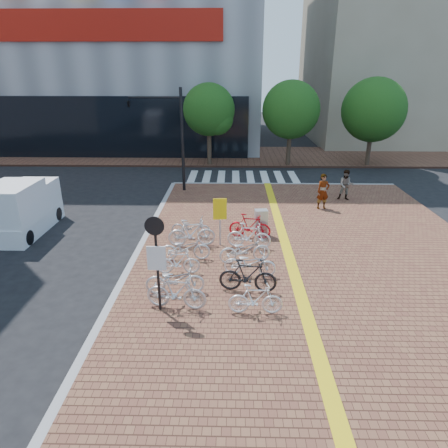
{
  "coord_description": "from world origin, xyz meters",
  "views": [
    {
      "loc": [
        -0.22,
        -12.72,
        6.91
      ],
      "look_at": [
        -0.54,
        1.79,
        1.3
      ],
      "focal_mm": 32.0,
      "sensor_mm": 36.0,
      "label": 1
    }
  ],
  "objects_px": {
    "bike_6": "(255,299)",
    "bike_8": "(250,263)",
    "bike_3": "(185,248)",
    "bike_7": "(248,276)",
    "bike_10": "(249,236)",
    "bike_5": "(191,227)",
    "bike_4": "(192,233)",
    "notice_sign": "(156,253)",
    "pedestrian_b": "(346,185)",
    "utility_box": "(261,223)",
    "box_truck": "(23,209)",
    "bike_11": "(250,226)",
    "yellow_sign": "(220,213)",
    "bike_1": "(175,279)",
    "pedestrian_a": "(323,192)",
    "bike_2": "(178,262)",
    "bike_0": "(176,292)",
    "traffic_light_pole": "(158,121)",
    "bike_9": "(245,250)"
  },
  "relations": [
    {
      "from": "bike_1",
      "to": "bike_7",
      "type": "xyz_separation_m",
      "value": [
        2.34,
        0.17,
        0.07
      ]
    },
    {
      "from": "bike_6",
      "to": "pedestrian_b",
      "type": "xyz_separation_m",
      "value": [
        5.56,
        11.26,
        0.36
      ]
    },
    {
      "from": "box_truck",
      "to": "utility_box",
      "type": "bearing_deg",
      "value": -2.89
    },
    {
      "from": "pedestrian_b",
      "to": "notice_sign",
      "type": "height_order",
      "value": "notice_sign"
    },
    {
      "from": "bike_3",
      "to": "bike_7",
      "type": "height_order",
      "value": "bike_7"
    },
    {
      "from": "bike_10",
      "to": "utility_box",
      "type": "distance_m",
      "value": 1.41
    },
    {
      "from": "bike_7",
      "to": "bike_3",
      "type": "bearing_deg",
      "value": 51.9
    },
    {
      "from": "pedestrian_b",
      "to": "bike_5",
      "type": "bearing_deg",
      "value": -133.45
    },
    {
      "from": "bike_10",
      "to": "pedestrian_a",
      "type": "bearing_deg",
      "value": -30.37
    },
    {
      "from": "bike_4",
      "to": "pedestrian_b",
      "type": "distance_m",
      "value": 10.19
    },
    {
      "from": "bike_7",
      "to": "bike_2",
      "type": "bearing_deg",
      "value": 71.06
    },
    {
      "from": "bike_11",
      "to": "utility_box",
      "type": "xyz_separation_m",
      "value": [
        0.49,
        0.25,
        0.05
      ]
    },
    {
      "from": "bike_4",
      "to": "pedestrian_a",
      "type": "height_order",
      "value": "pedestrian_a"
    },
    {
      "from": "pedestrian_a",
      "to": "bike_10",
      "type": "bearing_deg",
      "value": -142.55
    },
    {
      "from": "bike_11",
      "to": "box_truck",
      "type": "height_order",
      "value": "box_truck"
    },
    {
      "from": "utility_box",
      "to": "notice_sign",
      "type": "bearing_deg",
      "value": -120.05
    },
    {
      "from": "bike_1",
      "to": "traffic_light_pole",
      "type": "relative_size",
      "value": 0.32
    },
    {
      "from": "bike_0",
      "to": "bike_2",
      "type": "height_order",
      "value": "bike_0"
    },
    {
      "from": "bike_7",
      "to": "utility_box",
      "type": "xyz_separation_m",
      "value": [
        0.72,
        4.71,
        0.03
      ]
    },
    {
      "from": "pedestrian_b",
      "to": "bike_10",
      "type": "bearing_deg",
      "value": -118.09
    },
    {
      "from": "bike_11",
      "to": "notice_sign",
      "type": "xyz_separation_m",
      "value": [
        -2.91,
        -5.62,
        1.36
      ]
    },
    {
      "from": "pedestrian_a",
      "to": "box_truck",
      "type": "bearing_deg",
      "value": 178.64
    },
    {
      "from": "bike_0",
      "to": "bike_10",
      "type": "height_order",
      "value": "bike_0"
    },
    {
      "from": "pedestrian_b",
      "to": "bike_4",
      "type": "bearing_deg",
      "value": -128.6
    },
    {
      "from": "bike_0",
      "to": "bike_6",
      "type": "height_order",
      "value": "bike_0"
    },
    {
      "from": "notice_sign",
      "to": "bike_8",
      "type": "bearing_deg",
      "value": 38.91
    },
    {
      "from": "pedestrian_a",
      "to": "pedestrian_b",
      "type": "relative_size",
      "value": 1.09
    },
    {
      "from": "bike_4",
      "to": "notice_sign",
      "type": "bearing_deg",
      "value": 167.43
    },
    {
      "from": "bike_1",
      "to": "utility_box",
      "type": "bearing_deg",
      "value": -37.03
    },
    {
      "from": "notice_sign",
      "to": "utility_box",
      "type": "bearing_deg",
      "value": 59.95
    },
    {
      "from": "bike_5",
      "to": "bike_10",
      "type": "relative_size",
      "value": 0.97
    },
    {
      "from": "bike_2",
      "to": "pedestrian_b",
      "type": "height_order",
      "value": "pedestrian_b"
    },
    {
      "from": "traffic_light_pole",
      "to": "bike_7",
      "type": "bearing_deg",
      "value": -67.79
    },
    {
      "from": "bike_3",
      "to": "bike_6",
      "type": "distance_m",
      "value": 4.31
    },
    {
      "from": "bike_1",
      "to": "traffic_light_pole",
      "type": "height_order",
      "value": "traffic_light_pole"
    },
    {
      "from": "bike_1",
      "to": "bike_8",
      "type": "height_order",
      "value": "bike_1"
    },
    {
      "from": "bike_2",
      "to": "bike_5",
      "type": "bearing_deg",
      "value": -4.55
    },
    {
      "from": "bike_7",
      "to": "pedestrian_b",
      "type": "distance_m",
      "value": 11.51
    },
    {
      "from": "yellow_sign",
      "to": "traffic_light_pole",
      "type": "bearing_deg",
      "value": 115.07
    },
    {
      "from": "yellow_sign",
      "to": "bike_10",
      "type": "bearing_deg",
      "value": -11.56
    },
    {
      "from": "traffic_light_pole",
      "to": "yellow_sign",
      "type": "bearing_deg",
      "value": -64.93
    },
    {
      "from": "bike_10",
      "to": "pedestrian_b",
      "type": "xyz_separation_m",
      "value": [
        5.57,
        6.56,
        0.31
      ]
    },
    {
      "from": "bike_1",
      "to": "bike_7",
      "type": "distance_m",
      "value": 2.35
    },
    {
      "from": "bike_6",
      "to": "bike_8",
      "type": "bearing_deg",
      "value": 2.4
    },
    {
      "from": "bike_10",
      "to": "bike_8",
      "type": "bearing_deg",
      "value": -173.32
    },
    {
      "from": "bike_4",
      "to": "yellow_sign",
      "type": "distance_m",
      "value": 1.42
    },
    {
      "from": "bike_7",
      "to": "bike_9",
      "type": "height_order",
      "value": "bike_7"
    },
    {
      "from": "bike_1",
      "to": "bike_5",
      "type": "bearing_deg",
      "value": -5.48
    },
    {
      "from": "pedestrian_b",
      "to": "notice_sign",
      "type": "relative_size",
      "value": 0.56
    },
    {
      "from": "bike_2",
      "to": "bike_10",
      "type": "bearing_deg",
      "value": -51.27
    }
  ]
}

